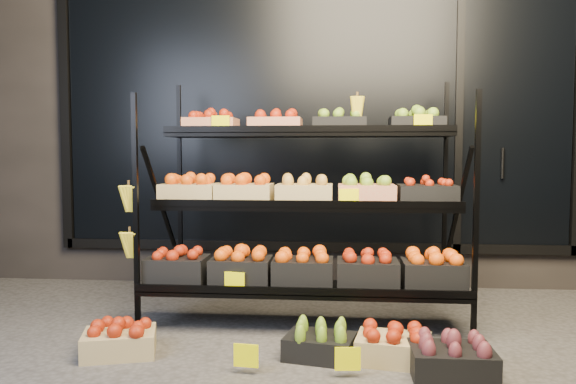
# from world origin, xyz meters

# --- Properties ---
(ground) EXTENTS (24.00, 24.00, 0.00)m
(ground) POSITION_xyz_m (0.00, 0.00, 0.00)
(ground) COLOR #514F4C
(ground) RESTS_ON ground
(building) EXTENTS (6.00, 2.08, 3.50)m
(building) POSITION_xyz_m (0.00, 2.59, 1.75)
(building) COLOR #2D2826
(building) RESTS_ON ground
(display_rack) EXTENTS (2.18, 1.02, 1.66)m
(display_rack) POSITION_xyz_m (-0.01, 0.60, 0.79)
(display_rack) COLOR black
(display_rack) RESTS_ON ground
(tag_floor_a) EXTENTS (0.13, 0.01, 0.12)m
(tag_floor_a) POSITION_xyz_m (-0.24, -0.40, 0.06)
(tag_floor_a) COLOR #FBF700
(tag_floor_a) RESTS_ON ground
(tag_floor_b) EXTENTS (0.13, 0.01, 0.12)m
(tag_floor_b) POSITION_xyz_m (0.27, -0.40, 0.06)
(tag_floor_b) COLOR #FBF700
(tag_floor_b) RESTS_ON ground
(floor_crate_left) EXTENTS (0.46, 0.39, 0.20)m
(floor_crate_left) POSITION_xyz_m (-1.00, -0.18, 0.09)
(floor_crate_left) COLOR tan
(floor_crate_left) RESTS_ON ground
(floor_crate_midleft) EXTENTS (0.42, 0.35, 0.19)m
(floor_crate_midleft) POSITION_xyz_m (0.12, -0.13, 0.09)
(floor_crate_midleft) COLOR black
(floor_crate_midleft) RESTS_ON ground
(floor_crate_midright) EXTENTS (0.44, 0.35, 0.20)m
(floor_crate_midright) POSITION_xyz_m (0.53, -0.14, 0.09)
(floor_crate_midright) COLOR tan
(floor_crate_midright) RESTS_ON ground
(floor_crate_right) EXTENTS (0.42, 0.31, 0.21)m
(floor_crate_right) POSITION_xyz_m (0.80, -0.32, 0.10)
(floor_crate_right) COLOR black
(floor_crate_right) RESTS_ON ground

